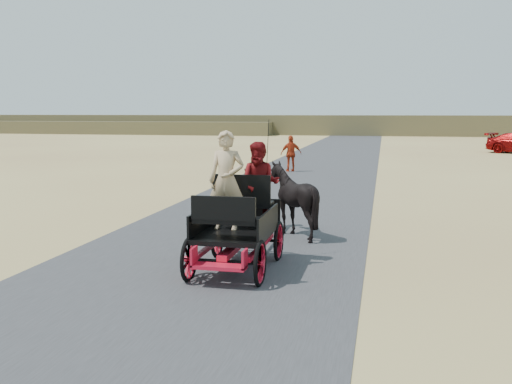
% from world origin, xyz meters
% --- Properties ---
extents(ground, '(140.00, 140.00, 0.00)m').
position_xyz_m(ground, '(0.00, 0.00, 0.00)').
color(ground, tan).
extents(road, '(6.00, 140.00, 0.01)m').
position_xyz_m(road, '(0.00, 0.00, 0.01)').
color(road, '#38383A').
rests_on(road, ground).
extents(ridge_far, '(140.00, 6.00, 2.40)m').
position_xyz_m(ridge_far, '(0.00, 62.00, 1.20)').
color(ridge_far, brown).
rests_on(ridge_far, ground).
extents(ridge_near, '(40.00, 4.00, 1.60)m').
position_xyz_m(ridge_near, '(-30.00, 58.00, 0.80)').
color(ridge_near, brown).
rests_on(ridge_near, ground).
extents(carriage, '(1.30, 2.40, 0.72)m').
position_xyz_m(carriage, '(0.71, 0.41, 0.36)').
color(carriage, black).
rests_on(carriage, ground).
extents(horse_left, '(0.91, 2.01, 1.70)m').
position_xyz_m(horse_left, '(0.16, 3.41, 0.85)').
color(horse_left, black).
rests_on(horse_left, ground).
extents(horse_right, '(1.37, 1.54, 1.70)m').
position_xyz_m(horse_right, '(1.26, 3.41, 0.85)').
color(horse_right, black).
rests_on(horse_right, ground).
extents(driver_man, '(0.66, 0.43, 1.80)m').
position_xyz_m(driver_man, '(0.51, 0.46, 1.62)').
color(driver_man, tan).
rests_on(driver_man, carriage).
extents(passenger_woman, '(0.77, 0.60, 1.58)m').
position_xyz_m(passenger_woman, '(1.01, 1.01, 1.51)').
color(passenger_woman, '#660C0F').
rests_on(passenger_woman, carriage).
extents(pedestrian, '(1.09, 0.76, 1.73)m').
position_xyz_m(pedestrian, '(-1.05, 17.49, 0.86)').
color(pedestrian, '#AC2F13').
rests_on(pedestrian, ground).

